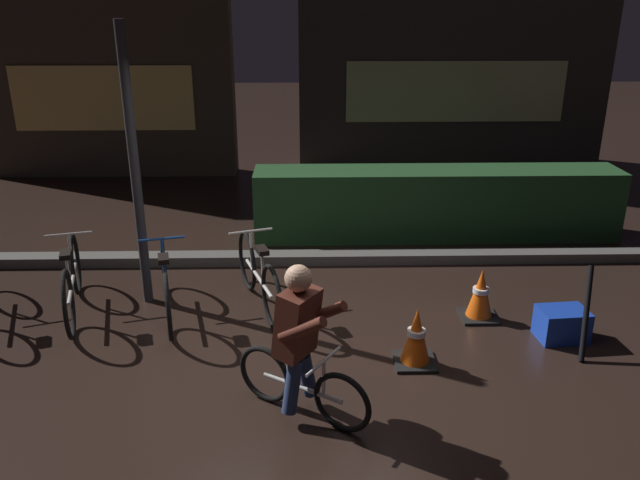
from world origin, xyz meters
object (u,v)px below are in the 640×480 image
parked_bike_center_left (166,284)px  cyclist (300,341)px  traffic_cone_near (416,337)px  parked_bike_left_mid (72,281)px  closed_umbrella (586,313)px  parked_bike_center_right (259,277)px  traffic_cone_far (480,295)px  street_post (135,171)px  blue_crate (562,324)px

parked_bike_center_left → cyclist: (1.35, -1.65, 0.29)m
traffic_cone_near → cyclist: 1.26m
parked_bike_left_mid → cyclist: 2.89m
traffic_cone_near → closed_umbrella: bearing=5.6°
parked_bike_center_right → cyclist: 1.87m
traffic_cone_far → closed_umbrella: size_ratio=0.62×
street_post → blue_crate: street_post is taller
traffic_cone_near → blue_crate: size_ratio=1.21×
traffic_cone_far → closed_umbrella: (0.75, -0.68, 0.14)m
parked_bike_left_mid → parked_bike_center_right: (1.87, 0.09, -0.00)m
street_post → traffic_cone_near: 3.15m
traffic_cone_far → closed_umbrella: 1.03m
traffic_cone_far → closed_umbrella: closed_umbrella is taller
closed_umbrella → parked_bike_center_right: bearing=91.2°
traffic_cone_near → blue_crate: traffic_cone_near is taller
parked_bike_center_right → traffic_cone_far: bearing=-116.1°
traffic_cone_near → blue_crate: bearing=15.5°
traffic_cone_far → cyclist: (-1.78, -1.51, 0.38)m
traffic_cone_far → cyclist: 2.36m
street_post → traffic_cone_far: street_post is taller
parked_bike_center_right → closed_umbrella: bearing=-126.8°
blue_crate → closed_umbrella: 0.36m
street_post → closed_umbrella: 4.44m
parked_bike_center_left → cyclist: size_ratio=1.26×
parked_bike_left_mid → blue_crate: bearing=-112.8°
street_post → closed_umbrella: (4.16, -1.15, -1.02)m
parked_bike_center_left → parked_bike_center_right: parked_bike_center_right is taller
traffic_cone_near → blue_crate: 1.50m
street_post → parked_bike_center_right: bearing=-8.6°
parked_bike_center_right → closed_umbrella: (2.97, -0.97, 0.05)m
cyclist → parked_bike_left_mid: bearing=176.9°
closed_umbrella → blue_crate: bearing=38.8°
closed_umbrella → cyclist: bearing=127.4°
street_post → blue_crate: bearing=-12.5°
parked_bike_center_left → closed_umbrella: bearing=-115.7°
traffic_cone_far → blue_crate: size_ratio=1.20×
traffic_cone_near → street_post: bearing=153.7°
traffic_cone_near → cyclist: cyclist is taller
street_post → closed_umbrella: street_post is taller
traffic_cone_near → closed_umbrella: 1.55m
traffic_cone_far → cyclist: cyclist is taller
parked_bike_center_right → traffic_cone_far: parked_bike_center_right is taller
parked_bike_center_left → traffic_cone_near: size_ratio=2.95×
cyclist → traffic_cone_near: bearing=67.9°
parked_bike_center_right → traffic_cone_far: size_ratio=2.98×
cyclist → street_post: bearing=163.0°
parked_bike_left_mid → parked_bike_center_left: (0.95, -0.07, -0.01)m
cyclist → parked_bike_center_left: bearing=163.0°
parked_bike_center_right → parked_bike_left_mid: bearing=73.9°
parked_bike_left_mid → parked_bike_center_right: 1.87m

